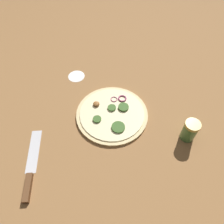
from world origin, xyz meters
name	(u,v)px	position (x,y,z in m)	size (l,w,h in m)	color
ground_plane	(112,115)	(0.00, 0.00, 0.00)	(3.00, 3.00, 0.00)	olive
pizza	(112,114)	(0.00, 0.00, 0.01)	(0.29, 0.29, 0.03)	beige
knife	(30,175)	(0.09, -0.36, 0.01)	(0.25, 0.14, 0.02)	silver
spice_jar	(190,131)	(0.23, 0.19, 0.04)	(0.05, 0.05, 0.09)	#4C7F42
flour_patch	(76,76)	(-0.27, -0.04, 0.00)	(0.08, 0.08, 0.00)	white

